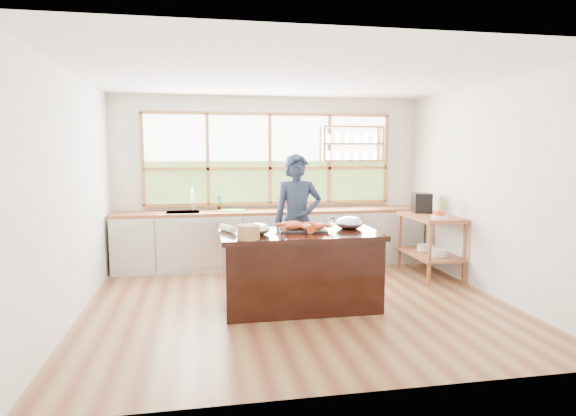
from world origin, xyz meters
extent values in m
plane|color=olive|center=(0.00, 0.00, 0.00)|extent=(5.00, 5.00, 0.00)
cube|color=silver|center=(0.00, 2.25, 1.35)|extent=(5.00, 0.02, 2.70)
cube|color=silver|center=(0.00, -2.25, 1.35)|extent=(5.00, 0.02, 2.70)
cube|color=silver|center=(-2.50, 0.00, 1.35)|extent=(0.02, 4.50, 2.70)
cube|color=silver|center=(2.50, 0.00, 1.35)|extent=(0.02, 4.50, 2.70)
cube|color=white|center=(0.00, 0.00, 2.70)|extent=(5.00, 4.50, 0.02)
cube|color=#B66E3B|center=(0.00, 2.22, 1.70)|extent=(4.05, 0.06, 1.50)
cube|color=white|center=(0.00, 2.24, 2.05)|extent=(3.98, 0.01, 0.75)
cube|color=#3B5A22|center=(0.00, 2.24, 1.32)|extent=(3.98, 0.01, 0.70)
cube|color=#B66E3B|center=(1.35, 2.11, 2.23)|extent=(1.00, 0.28, 0.03)
cube|color=#B66E3B|center=(1.35, 2.11, 1.95)|extent=(1.00, 0.28, 0.03)
cube|color=#B66E3B|center=(1.35, 2.11, 1.67)|extent=(1.00, 0.28, 0.03)
cube|color=#B66E3B|center=(0.85, 2.11, 1.95)|extent=(0.03, 0.28, 0.55)
cube|color=#B66E3B|center=(1.85, 2.11, 1.95)|extent=(0.03, 0.28, 0.55)
cube|color=#BAB7B1|center=(0.00, 1.94, 0.42)|extent=(4.90, 0.62, 0.85)
cube|color=silver|center=(-1.10, 1.62, 0.43)|extent=(0.60, 0.01, 0.72)
cube|color=brown|center=(0.00, 1.94, 0.88)|extent=(4.90, 0.62, 0.05)
cube|color=silver|center=(-1.40, 1.94, 0.82)|extent=(0.50, 0.42, 0.16)
cube|color=brown|center=(2.45, 0.40, 0.45)|extent=(0.04, 0.04, 0.90)
cube|color=brown|center=(2.45, 1.40, 0.45)|extent=(0.04, 0.04, 0.90)
cube|color=brown|center=(1.93, 0.40, 0.45)|extent=(0.04, 0.04, 0.90)
cube|color=brown|center=(1.93, 1.40, 0.45)|extent=(0.04, 0.04, 0.90)
cube|color=brown|center=(2.19, 0.90, 0.32)|extent=(0.62, 1.10, 0.03)
cube|color=brown|center=(2.19, 0.90, 0.88)|extent=(0.62, 1.10, 0.05)
cylinder|color=white|center=(2.19, 0.65, 0.39)|extent=(0.24, 0.24, 0.11)
cylinder|color=white|center=(2.19, 1.05, 0.38)|extent=(0.24, 0.24, 0.09)
cube|color=black|center=(0.00, -0.20, 0.42)|extent=(1.77, 0.82, 0.84)
cube|color=black|center=(0.00, -0.20, 0.87)|extent=(1.85, 0.90, 0.06)
imported|color=#1C263D|center=(0.15, 0.69, 0.90)|extent=(0.67, 0.46, 1.80)
imported|color=slate|center=(-0.84, 2.00, 1.02)|extent=(0.14, 0.10, 0.25)
cube|color=#56C441|center=(-0.66, 1.94, 0.91)|extent=(0.46, 0.38, 0.01)
cube|color=black|center=(2.19, 1.22, 1.05)|extent=(0.31, 0.32, 0.30)
cylinder|color=#95B34F|center=(2.24, 0.72, 1.05)|extent=(0.09, 0.09, 0.31)
cylinder|color=white|center=(2.14, 0.54, 0.93)|extent=(0.23, 0.23, 0.05)
sphere|color=#B93318|center=(2.19, 0.54, 0.97)|extent=(0.07, 0.07, 0.07)
sphere|color=#B93318|center=(2.16, 0.59, 0.97)|extent=(0.07, 0.07, 0.07)
sphere|color=#B93318|center=(2.10, 0.57, 0.97)|extent=(0.07, 0.07, 0.07)
sphere|color=#B93318|center=(2.10, 0.52, 0.97)|extent=(0.07, 0.07, 0.07)
sphere|color=#B93318|center=(2.16, 0.50, 0.97)|extent=(0.07, 0.07, 0.07)
cube|color=black|center=(0.05, -0.09, 0.91)|extent=(0.59, 0.45, 0.02)
ellipsoid|color=#E54F13|center=(-0.07, -0.14, 0.96)|extent=(0.23, 0.15, 0.08)
ellipsoid|color=#E54F13|center=(0.13, -0.07, 0.96)|extent=(0.23, 0.14, 0.08)
ellipsoid|color=#E54F13|center=(0.23, -0.19, 0.96)|extent=(0.21, 0.21, 0.08)
ellipsoid|color=#E54F13|center=(0.00, 0.03, 0.96)|extent=(0.18, 0.23, 0.08)
ellipsoid|color=#E54F13|center=(0.07, -0.23, 0.96)|extent=(0.11, 0.22, 0.08)
ellipsoid|color=#E54F13|center=(-0.11, -0.01, 0.96)|extent=(0.20, 0.22, 0.08)
ellipsoid|color=silver|center=(-0.51, -0.25, 0.96)|extent=(0.28, 0.28, 0.14)
ellipsoid|color=silver|center=(0.64, -0.05, 0.97)|extent=(0.33, 0.33, 0.16)
cylinder|color=white|center=(0.29, -0.53, 0.90)|extent=(0.06, 0.06, 0.01)
cylinder|color=white|center=(0.29, -0.53, 0.97)|extent=(0.01, 0.01, 0.13)
ellipsoid|color=white|center=(0.29, -0.53, 1.07)|extent=(0.08, 0.08, 0.10)
cylinder|color=#A17046|center=(-0.64, -0.53, 0.98)|extent=(0.24, 0.24, 0.15)
cylinder|color=white|center=(-0.83, -0.01, 0.94)|extent=(0.19, 0.31, 0.08)
camera|label=1|loc=(-1.14, -5.57, 1.84)|focal=30.00mm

